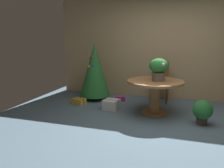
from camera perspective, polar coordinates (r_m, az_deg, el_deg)
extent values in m
plane|color=slate|center=(4.12, 11.86, -10.82)|extent=(6.60, 6.60, 0.00)
cube|color=tan|center=(6.02, 14.60, 8.76)|extent=(6.00, 0.10, 2.60)
cylinder|color=#9E6B3D|center=(4.84, 10.47, -7.11)|extent=(0.50, 0.50, 0.04)
cylinder|color=#9E6B3D|center=(4.75, 10.61, -3.37)|extent=(0.22, 0.22, 0.61)
cylinder|color=#9E6B3D|center=(4.68, 10.76, 0.56)|extent=(1.13, 1.13, 0.05)
cylinder|color=#665B51|center=(4.65, 11.50, 1.84)|extent=(0.26, 0.26, 0.17)
ellipsoid|color=#287533|center=(4.61, 11.61, 4.53)|extent=(0.38, 0.38, 0.29)
sphere|color=#E5A8B2|center=(4.60, 10.27, 4.43)|extent=(0.08, 0.08, 0.08)
sphere|color=#E5A8B2|center=(4.47, 12.57, 4.70)|extent=(0.08, 0.08, 0.08)
sphere|color=#E5A8B2|center=(4.74, 11.18, 4.76)|extent=(0.09, 0.09, 0.09)
sphere|color=#E5A8B2|center=(4.53, 11.76, 5.23)|extent=(0.08, 0.08, 0.08)
cylinder|color=brown|center=(5.51, 13.45, -2.58)|extent=(0.04, 0.04, 0.48)
cylinder|color=brown|center=(5.54, 9.74, -2.34)|extent=(0.04, 0.04, 0.48)
cylinder|color=brown|center=(5.86, 13.73, -1.76)|extent=(0.04, 0.04, 0.48)
cylinder|color=brown|center=(5.89, 10.23, -1.54)|extent=(0.04, 0.04, 0.48)
cube|color=brown|center=(5.64, 11.90, 0.57)|extent=(0.40, 0.40, 0.05)
cube|color=brown|center=(5.77, 12.18, 3.33)|extent=(0.36, 0.05, 0.45)
cylinder|color=brown|center=(5.91, -4.24, -3.27)|extent=(0.10, 0.10, 0.10)
cone|color=#287533|center=(5.77, -4.35, 3.46)|extent=(0.76, 0.76, 1.30)
sphere|color=gold|center=(5.96, -2.72, 1.63)|extent=(0.07, 0.07, 0.07)
sphere|color=red|center=(5.67, -4.98, 6.75)|extent=(0.06, 0.06, 0.06)
sphere|color=red|center=(5.84, -4.23, 6.08)|extent=(0.07, 0.07, 0.07)
sphere|color=gold|center=(5.67, -5.71, 4.33)|extent=(0.07, 0.07, 0.07)
sphere|color=#2D51A8|center=(5.62, -4.91, 4.77)|extent=(0.07, 0.07, 0.07)
sphere|color=red|center=(5.95, -4.32, 3.26)|extent=(0.07, 0.07, 0.07)
sphere|color=#2D51A8|center=(5.72, -5.38, 6.51)|extent=(0.05, 0.05, 0.05)
cube|color=silver|center=(5.02, -0.14, -5.18)|extent=(0.35, 0.35, 0.22)
cube|color=#1E569E|center=(5.02, -0.14, -5.18)|extent=(0.32, 0.07, 0.22)
cube|color=#9E287A|center=(5.73, 1.99, -3.58)|extent=(0.30, 0.29, 0.12)
cube|color=gold|center=(5.73, 1.99, -3.58)|extent=(0.24, 0.12, 0.12)
cube|color=gold|center=(5.49, -8.29, -4.30)|extent=(0.34, 0.28, 0.13)
cube|color=red|center=(5.49, -8.29, -4.30)|extent=(0.29, 0.11, 0.13)
cylinder|color=#4C382D|center=(4.49, 21.49, -8.57)|extent=(0.19, 0.19, 0.14)
sphere|color=#287533|center=(4.43, 21.69, -6.00)|extent=(0.35, 0.35, 0.35)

